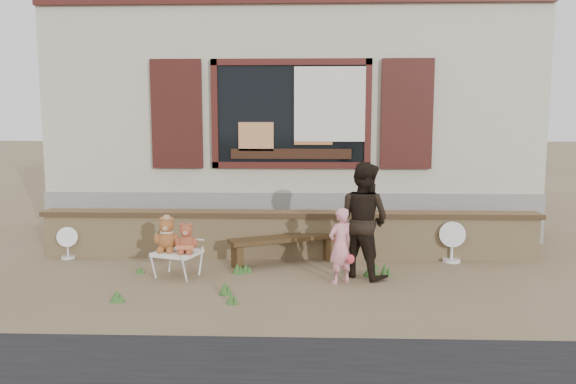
{
  "coord_description": "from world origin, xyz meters",
  "views": [
    {
      "loc": [
        0.26,
        -6.9,
        2.01
      ],
      "look_at": [
        0.0,
        0.6,
        1.0
      ],
      "focal_mm": 35.0,
      "sensor_mm": 36.0,
      "label": 1
    }
  ],
  "objects_px": {
    "folding_chair": "(177,254)",
    "teddy_bear_left": "(167,233)",
    "bench": "(283,244)",
    "child": "(340,246)",
    "teddy_bear_right": "(186,237)",
    "adult": "(363,220)"
  },
  "relations": [
    {
      "from": "teddy_bear_left",
      "to": "teddy_bear_right",
      "type": "xyz_separation_m",
      "value": [
        0.27,
        -0.09,
        -0.03
      ]
    },
    {
      "from": "bench",
      "to": "teddy_bear_left",
      "type": "xyz_separation_m",
      "value": [
        -1.44,
        -0.63,
        0.27
      ]
    },
    {
      "from": "child",
      "to": "bench",
      "type": "bearing_deg",
      "value": -85.39
    },
    {
      "from": "folding_chair",
      "to": "teddy_bear_left",
      "type": "distance_m",
      "value": 0.29
    },
    {
      "from": "bench",
      "to": "child",
      "type": "bearing_deg",
      "value": -74.47
    },
    {
      "from": "bench",
      "to": "teddy_bear_left",
      "type": "distance_m",
      "value": 1.59
    },
    {
      "from": "child",
      "to": "folding_chair",
      "type": "bearing_deg",
      "value": -41.26
    },
    {
      "from": "teddy_bear_left",
      "to": "teddy_bear_right",
      "type": "relative_size",
      "value": 1.15
    },
    {
      "from": "bench",
      "to": "teddy_bear_right",
      "type": "xyz_separation_m",
      "value": [
        -1.17,
        -0.72,
        0.24
      ]
    },
    {
      "from": "child",
      "to": "adult",
      "type": "distance_m",
      "value": 0.5
    },
    {
      "from": "folding_chair",
      "to": "teddy_bear_left",
      "type": "xyz_separation_m",
      "value": [
        -0.13,
        0.04,
        0.25
      ]
    },
    {
      "from": "bench",
      "to": "child",
      "type": "height_order",
      "value": "child"
    },
    {
      "from": "teddy_bear_right",
      "to": "child",
      "type": "height_order",
      "value": "child"
    },
    {
      "from": "folding_chair",
      "to": "child",
      "type": "relative_size",
      "value": 0.69
    },
    {
      "from": "teddy_bear_right",
      "to": "adult",
      "type": "xyz_separation_m",
      "value": [
        2.21,
        0.13,
        0.21
      ]
    },
    {
      "from": "teddy_bear_right",
      "to": "child",
      "type": "relative_size",
      "value": 0.42
    },
    {
      "from": "bench",
      "to": "child",
      "type": "relative_size",
      "value": 1.6
    },
    {
      "from": "folding_chair",
      "to": "teddy_bear_right",
      "type": "height_order",
      "value": "teddy_bear_right"
    },
    {
      "from": "folding_chair",
      "to": "adult",
      "type": "height_order",
      "value": "adult"
    },
    {
      "from": "teddy_bear_right",
      "to": "adult",
      "type": "height_order",
      "value": "adult"
    },
    {
      "from": "teddy_bear_right",
      "to": "child",
      "type": "xyz_separation_m",
      "value": [
        1.91,
        -0.17,
        -0.05
      ]
    },
    {
      "from": "teddy_bear_left",
      "to": "bench",
      "type": "bearing_deg",
      "value": 41.73
    }
  ]
}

